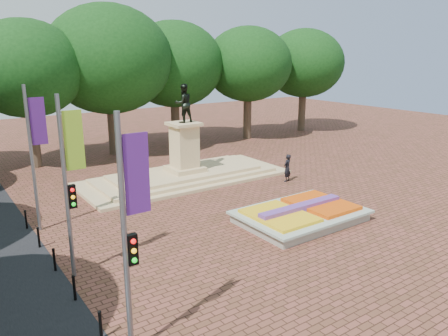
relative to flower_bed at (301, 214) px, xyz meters
The scene contains 7 objects.
ground 2.28m from the flower_bed, 117.19° to the left, with size 90.00×90.00×0.00m, color brown.
flower_bed is the anchor object (origin of this frame).
monument 10.07m from the flower_bed, 95.87° to the left, with size 14.00×6.00×6.40m.
tree_row_back 21.01m from the flower_bed, 86.26° to the left, with size 44.80×8.80×10.43m.
banner_poles 11.66m from the flower_bed, behind, with size 0.88×11.17×7.00m.
bollard_row 11.74m from the flower_bed, behind, with size 0.12×13.12×0.98m.
pedestrian 7.12m from the flower_bed, 52.74° to the left, with size 0.68×0.44×1.86m, color black.
Camera 1 is at (-14.22, -16.87, 8.43)m, focal length 35.00 mm.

